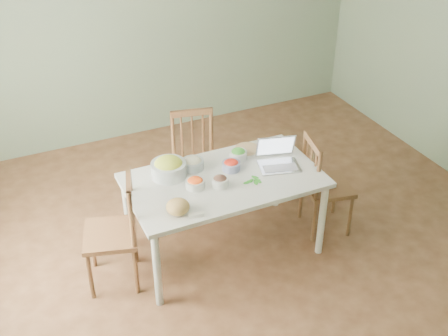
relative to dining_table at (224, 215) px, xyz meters
name	(u,v)px	position (x,y,z in m)	size (l,w,h in m)	color
floor	(252,250)	(0.22, -0.13, -0.37)	(5.00, 5.00, 0.00)	#462816
wall_back	(151,19)	(0.22, 2.37, 0.98)	(5.00, 0.00, 2.70)	gray
dining_table	(224,215)	(0.00, 0.00, 0.00)	(1.59, 0.90, 0.75)	silver
chair_far	(196,165)	(0.03, 0.68, 0.11)	(0.43, 0.41, 0.96)	brown
chair_left	(110,232)	(-0.97, 0.03, 0.12)	(0.43, 0.41, 0.98)	brown
chair_right	(328,184)	(0.98, -0.09, 0.10)	(0.42, 0.40, 0.94)	brown
bread_boule	(178,207)	(-0.51, -0.28, 0.43)	(0.18, 0.18, 0.12)	tan
butter_stick	(196,215)	(-0.40, -0.38, 0.39)	(0.11, 0.03, 0.03)	white
bowl_squash	(169,167)	(-0.39, 0.22, 0.46)	(0.29, 0.29, 0.17)	gold
bowl_carrot	(195,183)	(-0.26, -0.02, 0.42)	(0.15, 0.15, 0.09)	#F94300
bowl_onion	(193,163)	(-0.17, 0.25, 0.42)	(0.19, 0.19, 0.10)	#EEEAC1
bowl_mushroom	(220,181)	(-0.07, -0.08, 0.42)	(0.14, 0.14, 0.09)	black
bowl_redpep	(231,165)	(0.11, 0.10, 0.42)	(0.15, 0.15, 0.09)	#BC1C00
bowl_broccoli	(238,154)	(0.24, 0.23, 0.42)	(0.15, 0.15, 0.09)	#235916
flatbread	(247,149)	(0.38, 0.33, 0.38)	(0.21, 0.21, 0.02)	tan
basil_bunch	(252,180)	(0.18, -0.14, 0.38)	(0.18, 0.18, 0.02)	#247B25
laptop	(280,156)	(0.49, -0.04, 0.49)	(0.33, 0.30, 0.23)	#BCBCC1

